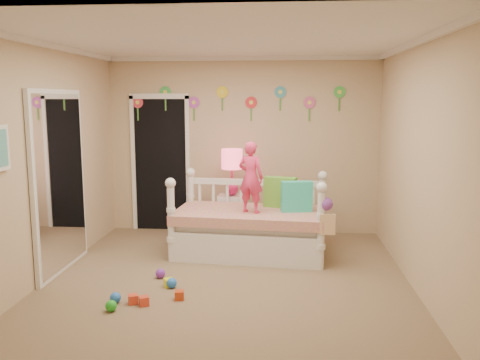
# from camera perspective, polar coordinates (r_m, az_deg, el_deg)

# --- Properties ---
(floor) EXTENTS (4.00, 4.50, 0.01)m
(floor) POSITION_cam_1_polar(r_m,az_deg,el_deg) (5.67, -1.56, -11.50)
(floor) COLOR #7F684C
(floor) RESTS_ON ground
(ceiling) EXTENTS (4.00, 4.50, 0.01)m
(ceiling) POSITION_cam_1_polar(r_m,az_deg,el_deg) (5.34, -1.68, 15.62)
(ceiling) COLOR white
(ceiling) RESTS_ON floor
(back_wall) EXTENTS (4.00, 0.01, 2.60)m
(back_wall) POSITION_cam_1_polar(r_m,az_deg,el_deg) (7.58, 0.32, 3.85)
(back_wall) COLOR tan
(back_wall) RESTS_ON floor
(left_wall) EXTENTS (0.01, 4.50, 2.60)m
(left_wall) POSITION_cam_1_polar(r_m,az_deg,el_deg) (5.92, -21.24, 1.75)
(left_wall) COLOR tan
(left_wall) RESTS_ON floor
(right_wall) EXTENTS (0.01, 4.50, 2.60)m
(right_wall) POSITION_cam_1_polar(r_m,az_deg,el_deg) (5.49, 19.59, 1.32)
(right_wall) COLOR tan
(right_wall) RESTS_ON floor
(crown_molding) EXTENTS (4.00, 4.50, 0.06)m
(crown_molding) POSITION_cam_1_polar(r_m,az_deg,el_deg) (5.33, -1.68, 15.30)
(crown_molding) COLOR white
(crown_molding) RESTS_ON ceiling
(daybed) EXTENTS (2.01, 1.20, 1.05)m
(daybed) POSITION_cam_1_polar(r_m,az_deg,el_deg) (6.54, 1.12, -3.90)
(daybed) COLOR white
(daybed) RESTS_ON floor
(pillow_turquoise) EXTENTS (0.40, 0.20, 0.38)m
(pillow_turquoise) POSITION_cam_1_polar(r_m,az_deg,el_deg) (6.45, 6.37, -1.85)
(pillow_turquoise) COLOR #24B599
(pillow_turquoise) RESTS_ON daybed
(pillow_lime) EXTENTS (0.44, 0.25, 0.40)m
(pillow_lime) POSITION_cam_1_polar(r_m,az_deg,el_deg) (6.70, 4.54, -1.37)
(pillow_lime) COLOR #6CC03A
(pillow_lime) RESTS_ON daybed
(child) EXTENTS (0.38, 0.32, 0.89)m
(child) POSITION_cam_1_polar(r_m,az_deg,el_deg) (6.31, 1.21, 0.31)
(child) COLOR #F43769
(child) RESTS_ON daybed
(nightstand) EXTENTS (0.40, 0.32, 0.63)m
(nightstand) POSITION_cam_1_polar(r_m,az_deg,el_deg) (7.31, -0.90, -4.16)
(nightstand) COLOR white
(nightstand) RESTS_ON floor
(table_lamp) EXTENTS (0.30, 0.30, 0.66)m
(table_lamp) POSITION_cam_1_polar(r_m,az_deg,el_deg) (7.17, -0.91, 1.72)
(table_lamp) COLOR #E21E6A
(table_lamp) RESTS_ON nightstand
(closet_doorway) EXTENTS (0.90, 0.04, 2.07)m
(closet_doorway) POSITION_cam_1_polar(r_m,az_deg,el_deg) (7.79, -8.90, 1.93)
(closet_doorway) COLOR black
(closet_doorway) RESTS_ON back_wall
(flower_decals) EXTENTS (3.40, 0.02, 0.50)m
(flower_decals) POSITION_cam_1_polar(r_m,az_deg,el_deg) (7.54, -0.37, 8.70)
(flower_decals) COLOR #B2668C
(flower_decals) RESTS_ON back_wall
(mirror_closet) EXTENTS (0.07, 1.30, 2.10)m
(mirror_closet) POSITION_cam_1_polar(r_m,az_deg,el_deg) (6.20, -19.57, -0.18)
(mirror_closet) COLOR white
(mirror_closet) RESTS_ON left_wall
(hanging_bag) EXTENTS (0.20, 0.16, 0.36)m
(hanging_bag) POSITION_cam_1_polar(r_m,az_deg,el_deg) (6.00, 9.59, -4.12)
(hanging_bag) COLOR beige
(hanging_bag) RESTS_ON daybed
(toy_scatter) EXTENTS (1.22, 1.50, 0.11)m
(toy_scatter) POSITION_cam_1_polar(r_m,az_deg,el_deg) (5.45, -10.47, -11.90)
(toy_scatter) COLOR #996666
(toy_scatter) RESTS_ON floor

